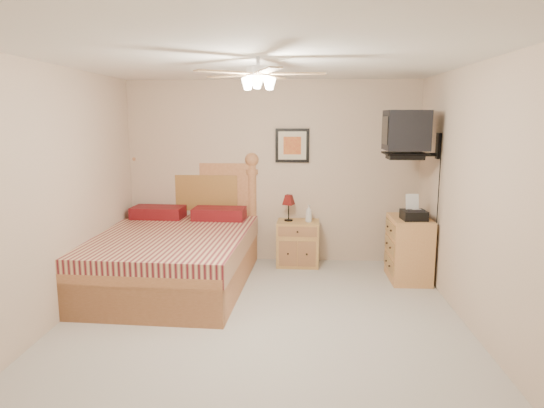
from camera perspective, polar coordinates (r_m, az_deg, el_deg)
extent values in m
plane|color=#A8A298|center=(4.86, -1.31, -14.13)|extent=(4.50, 4.50, 0.00)
cube|color=white|center=(4.46, -1.45, 16.64)|extent=(4.00, 4.50, 0.04)
cube|color=#C3AA90|center=(6.71, 0.07, 3.76)|extent=(4.00, 0.04, 2.50)
cube|color=#C3AA90|center=(2.31, -5.62, -8.70)|extent=(4.00, 0.04, 2.50)
cube|color=#C3AA90|center=(5.05, -24.64, 0.72)|extent=(0.04, 4.50, 2.50)
cube|color=#C3AA90|center=(4.78, 23.30, 0.33)|extent=(0.04, 4.50, 2.50)
cube|color=#AB7E3F|center=(6.64, 3.06, -4.62)|extent=(0.58, 0.44, 0.61)
imported|color=silver|center=(6.51, 4.34, -1.12)|extent=(0.12, 0.12, 0.23)
cube|color=black|center=(6.66, 2.40, 6.89)|extent=(0.46, 0.04, 0.46)
cube|color=#B77543|center=(6.25, 15.80, -5.10)|extent=(0.46, 0.67, 0.79)
imported|color=#B1A98F|center=(6.36, 15.16, -1.06)|extent=(0.19, 0.25, 0.02)
imported|color=#9E9379|center=(6.37, 15.43, -0.84)|extent=(0.24, 0.32, 0.02)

